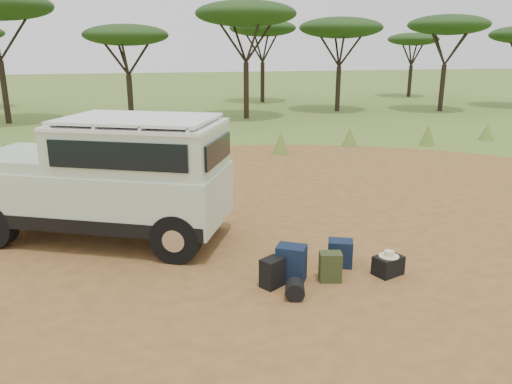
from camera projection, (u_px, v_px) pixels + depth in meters
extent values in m
plane|color=#557529|center=(261.00, 251.00, 9.34)|extent=(140.00, 140.00, 0.00)
cylinder|color=#936030|center=(261.00, 251.00, 9.34)|extent=(23.00, 23.00, 0.01)
cone|color=#557529|center=(5.00, 156.00, 15.49)|extent=(0.60, 0.60, 0.85)
cone|color=#557529|center=(106.00, 148.00, 17.07)|extent=(0.60, 0.60, 0.70)
cone|color=#557529|center=(195.00, 143.00, 17.40)|extent=(0.60, 0.60, 0.90)
cone|color=#557529|center=(281.00, 143.00, 17.76)|extent=(0.60, 0.60, 0.80)
cone|color=#557529|center=(350.00, 137.00, 19.15)|extent=(0.60, 0.60, 0.75)
cone|color=#557529|center=(428.00, 135.00, 19.30)|extent=(0.60, 0.60, 0.85)
cone|color=#557529|center=(487.00, 132.00, 20.42)|extent=(0.60, 0.60, 0.70)
cylinder|color=black|center=(5.00, 92.00, 24.64)|extent=(0.28, 0.28, 3.06)
cylinder|color=black|center=(130.00, 98.00, 25.45)|extent=(0.28, 0.28, 2.34)
ellipsoid|color=#1A3613|center=(126.00, 35.00, 24.59)|extent=(4.20, 4.20, 1.05)
cylinder|color=black|center=(246.00, 91.00, 26.45)|extent=(0.28, 0.28, 2.93)
ellipsoid|color=#1A3613|center=(246.00, 13.00, 25.37)|extent=(5.20, 5.20, 1.30)
cylinder|color=black|center=(338.00, 89.00, 29.52)|extent=(0.28, 0.28, 2.61)
ellipsoid|color=#1A3613|center=(341.00, 28.00, 28.56)|extent=(4.80, 4.80, 1.20)
cylinder|color=black|center=(442.00, 88.00, 29.56)|extent=(0.28, 0.28, 2.70)
ellipsoid|color=#1A3613|center=(448.00, 25.00, 28.57)|extent=(4.60, 4.60, 1.15)
cylinder|color=black|center=(262.00, 82.00, 34.36)|extent=(0.28, 0.28, 2.70)
ellipsoid|color=#1A3613|center=(263.00, 28.00, 33.36)|extent=(4.50, 4.50, 1.12)
cylinder|color=black|center=(410.00, 81.00, 38.24)|extent=(0.28, 0.28, 2.34)
ellipsoid|color=#1A3613|center=(413.00, 39.00, 37.37)|extent=(3.80, 3.80, 0.95)
cube|color=#B5CBAE|center=(102.00, 191.00, 9.77)|extent=(5.20, 3.88, 1.02)
cube|color=black|center=(104.00, 210.00, 9.87)|extent=(5.13, 3.87, 0.26)
cube|color=#B5CBAE|center=(140.00, 147.00, 9.35)|extent=(3.52, 3.01, 0.80)
cube|color=silver|center=(139.00, 124.00, 9.23)|extent=(3.54, 3.05, 0.06)
cube|color=silver|center=(138.00, 119.00, 9.20)|extent=(3.27, 2.84, 0.05)
cube|color=#B5CBAE|center=(28.00, 158.00, 9.88)|extent=(2.41, 2.45, 0.21)
cube|color=black|center=(68.00, 143.00, 9.62)|extent=(0.87, 1.54, 0.56)
cube|color=black|center=(116.00, 156.00, 8.43)|extent=(2.31, 1.14, 0.48)
cube|color=black|center=(159.00, 137.00, 10.25)|extent=(2.31, 1.14, 0.48)
cube|color=black|center=(218.00, 151.00, 9.07)|extent=(0.74, 1.45, 0.44)
cylinder|color=black|center=(97.00, 140.00, 10.52)|extent=(0.11, 0.11, 0.88)
cylinder|color=black|center=(47.00, 198.00, 11.06)|extent=(0.94, 0.66, 0.90)
cylinder|color=black|center=(176.00, 238.00, 8.76)|extent=(0.94, 0.66, 0.90)
cylinder|color=black|center=(205.00, 208.00, 10.38)|extent=(0.94, 0.66, 0.90)
cylinder|color=brown|center=(29.00, 209.00, 9.51)|extent=(0.51, 0.35, 1.42)
cube|color=black|center=(272.00, 273.00, 7.90)|extent=(0.43, 0.41, 0.48)
cube|color=#111F36|center=(291.00, 263.00, 8.09)|extent=(0.57, 0.52, 0.61)
cube|color=#2D3B1B|center=(330.00, 267.00, 8.10)|extent=(0.40, 0.33, 0.49)
cube|color=#111F36|center=(340.00, 253.00, 8.66)|extent=(0.51, 0.45, 0.47)
cube|color=black|center=(388.00, 266.00, 8.34)|extent=(0.55, 0.46, 0.33)
cylinder|color=black|center=(295.00, 290.00, 7.55)|extent=(0.37, 0.37, 0.29)
cylinder|color=beige|center=(389.00, 256.00, 8.29)|extent=(0.34, 0.34, 0.01)
cylinder|color=beige|center=(389.00, 253.00, 8.28)|extent=(0.17, 0.17, 0.08)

